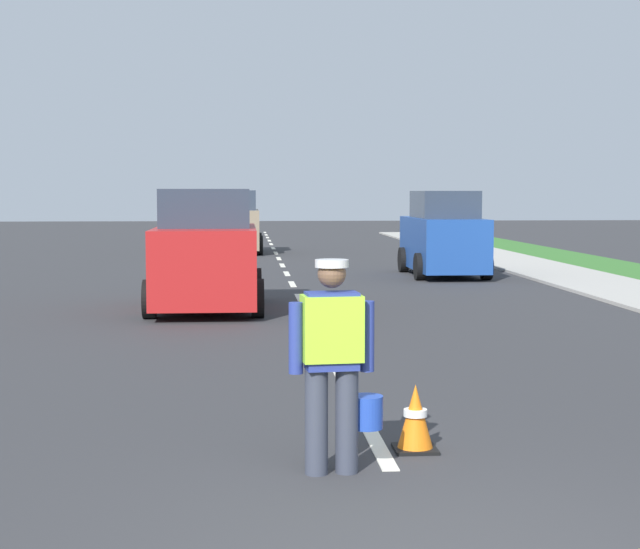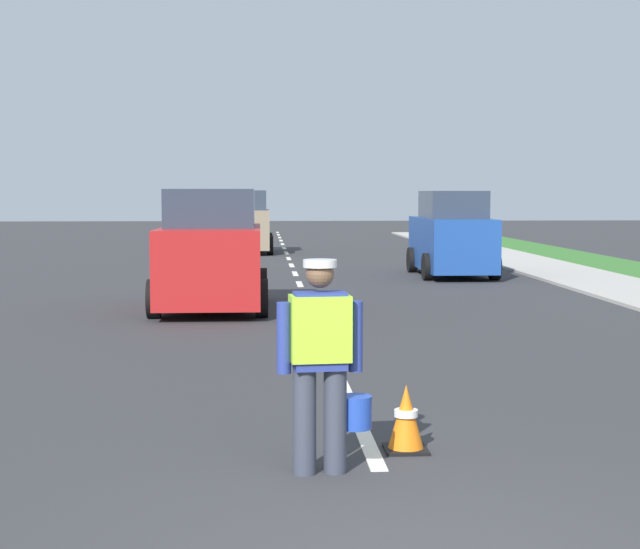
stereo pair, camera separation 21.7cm
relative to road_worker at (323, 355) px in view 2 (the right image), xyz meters
The scene contains 7 objects.
ground_plane 19.03m from the road_worker, 88.65° to the left, with size 96.00×96.00×0.00m, color #333335.
lane_center_line 23.22m from the road_worker, 88.90° to the left, with size 0.14×46.40×0.01m.
road_worker is the anchor object (origin of this frame).
traffic_cone_near 1.16m from the road_worker, 39.03° to the left, with size 0.36×0.36×0.57m.
car_parked_far 18.33m from the road_worker, 75.79° to the left, with size 1.90×4.02×2.21m.
car_oncoming_lead 10.90m from the road_worker, 97.35° to the left, with size 2.09×3.93×2.24m.
car_oncoming_third 27.87m from the road_worker, 92.10° to the left, with size 1.98×3.80×2.24m.
Camera 2 is at (-0.92, -5.49, 2.19)m, focal length 55.13 mm.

